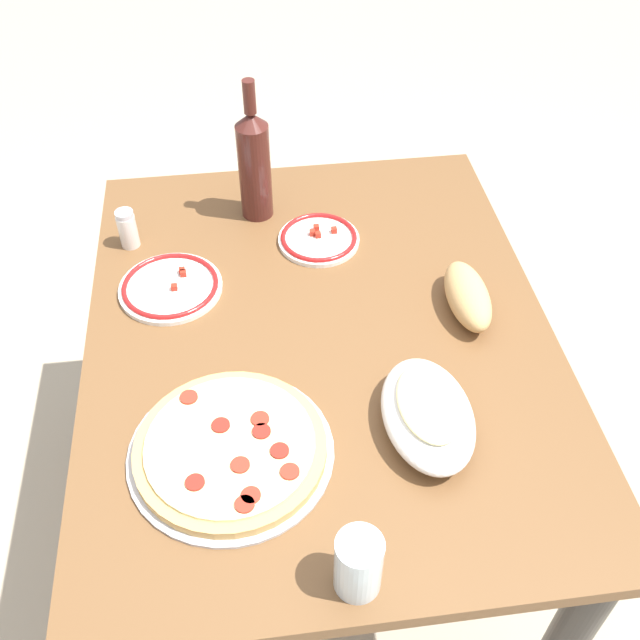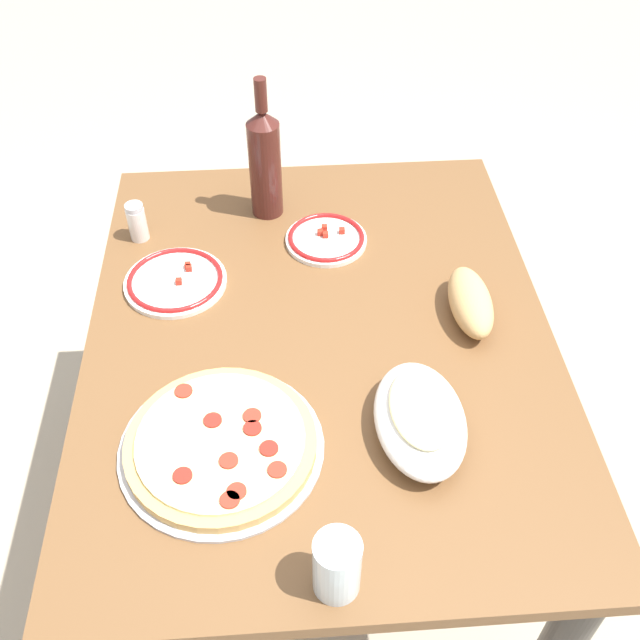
{
  "view_description": "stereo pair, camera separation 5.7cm",
  "coord_description": "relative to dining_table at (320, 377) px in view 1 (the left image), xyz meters",
  "views": [
    {
      "loc": [
        -0.95,
        0.12,
        1.75
      ],
      "look_at": [
        0.0,
        0.0,
        0.78
      ],
      "focal_mm": 41.03,
      "sensor_mm": 36.0,
      "label": 1
    },
    {
      "loc": [
        -0.96,
        0.07,
        1.75
      ],
      "look_at": [
        0.0,
        0.0,
        0.78
      ],
      "focal_mm": 41.03,
      "sensor_mm": 36.0,
      "label": 2
    }
  ],
  "objects": [
    {
      "name": "side_plate_far",
      "position": [
        0.15,
        0.28,
        0.14
      ],
      "size": [
        0.21,
        0.21,
        0.02
      ],
      "color": "white",
      "rests_on": "dining_table"
    },
    {
      "name": "bread_loaf",
      "position": [
        0.02,
        -0.29,
        0.17
      ],
      "size": [
        0.19,
        0.08,
        0.07
      ],
      "primitive_type": "ellipsoid",
      "color": "tan",
      "rests_on": "dining_table"
    },
    {
      "name": "spice_shaker",
      "position": [
        0.31,
        0.37,
        0.18
      ],
      "size": [
        0.04,
        0.04,
        0.09
      ],
      "color": "silver",
      "rests_on": "dining_table"
    },
    {
      "name": "baked_pasta_dish",
      "position": [
        -0.24,
        -0.15,
        0.18
      ],
      "size": [
        0.24,
        0.15,
        0.08
      ],
      "color": "white",
      "rests_on": "dining_table"
    },
    {
      "name": "pepperoni_pizza",
      "position": [
        -0.26,
        0.18,
        0.15
      ],
      "size": [
        0.34,
        0.34,
        0.03
      ],
      "color": "#B7B7BC",
      "rests_on": "dining_table"
    },
    {
      "name": "ground_plane",
      "position": [
        0.0,
        0.0,
        -0.61
      ],
      "size": [
        8.0,
        8.0,
        0.0
      ],
      "primitive_type": "plane",
      "color": "tan",
      "rests_on": "ground"
    },
    {
      "name": "dining_table",
      "position": [
        0.0,
        0.0,
        0.0
      ],
      "size": [
        1.12,
        0.88,
        0.75
      ],
      "color": "brown",
      "rests_on": "ground"
    },
    {
      "name": "water_glass",
      "position": [
        -0.5,
        0.01,
        0.19
      ],
      "size": [
        0.07,
        0.07,
        0.11
      ],
      "primitive_type": "cylinder",
      "color": "silver",
      "rests_on": "dining_table"
    },
    {
      "name": "side_plate_near",
      "position": [
        0.27,
        -0.03,
        0.14
      ],
      "size": [
        0.17,
        0.17,
        0.02
      ],
      "color": "white",
      "rests_on": "dining_table"
    },
    {
      "name": "wine_bottle",
      "position": [
        0.39,
        0.09,
        0.27
      ],
      "size": [
        0.07,
        0.07,
        0.32
      ],
      "color": "#471E19",
      "rests_on": "dining_table"
    }
  ]
}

